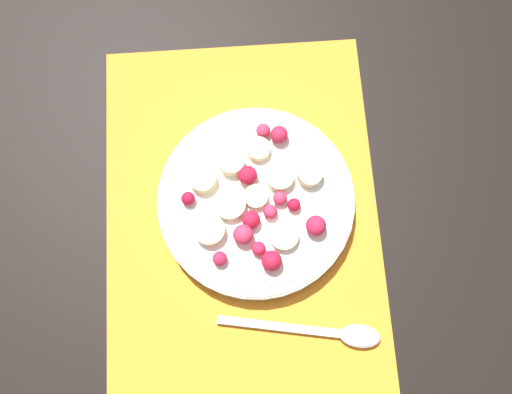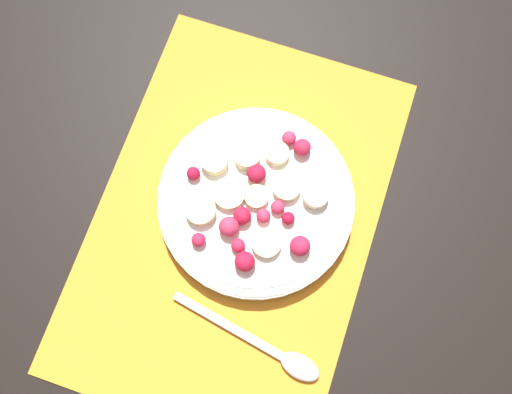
# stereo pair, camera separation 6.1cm
# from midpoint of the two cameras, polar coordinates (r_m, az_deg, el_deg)

# --- Properties ---
(ground_plane) EXTENTS (3.00, 3.00, 0.00)m
(ground_plane) POSITION_cam_midpoint_polar(r_m,az_deg,el_deg) (0.64, -4.00, -3.59)
(ground_plane) COLOR black
(placemat) EXTENTS (0.45, 0.31, 0.01)m
(placemat) POSITION_cam_midpoint_polar(r_m,az_deg,el_deg) (0.64, -4.01, -3.54)
(placemat) COLOR orange
(placemat) RESTS_ON ground_plane
(fruit_bowl) EXTENTS (0.22, 0.22, 0.05)m
(fruit_bowl) POSITION_cam_midpoint_polar(r_m,az_deg,el_deg) (0.63, -2.76, -0.91)
(fruit_bowl) COLOR silver
(fruit_bowl) RESTS_ON placemat
(spoon) EXTENTS (0.05, 0.17, 0.01)m
(spoon) POSITION_cam_midpoint_polar(r_m,az_deg,el_deg) (0.62, 4.69, -13.91)
(spoon) COLOR #B2B2B7
(spoon) RESTS_ON placemat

